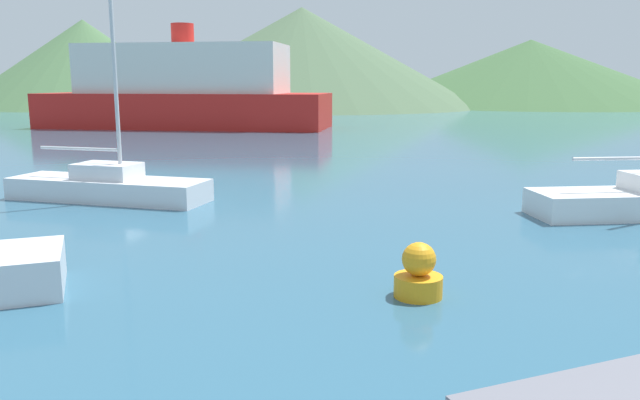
% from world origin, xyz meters
% --- Properties ---
extents(sailboat_outer, '(6.55, 3.87, 8.69)m').
position_xyz_m(sailboat_outer, '(-5.30, 20.81, 0.47)').
color(sailboat_outer, silver).
rests_on(sailboat_outer, ground_plane).
extents(ferry_distant, '(23.86, 12.25, 8.13)m').
position_xyz_m(ferry_distant, '(-7.12, 52.49, 2.87)').
color(ferry_distant, red).
rests_on(ferry_distant, ground_plane).
extents(buoy_marker, '(0.83, 0.83, 0.96)m').
position_xyz_m(buoy_marker, '(2.27, 11.29, 0.39)').
color(buoy_marker, orange).
rests_on(buoy_marker, ground_plane).
extents(hill_central, '(35.68, 35.68, 12.54)m').
position_xyz_m(hill_central, '(-27.45, 97.12, 6.27)').
color(hill_central, '#476B42').
rests_on(hill_central, ground_plane).
extents(hill_east, '(52.69, 52.69, 14.40)m').
position_xyz_m(hill_east, '(4.39, 95.97, 7.20)').
color(hill_east, '#4C6647').
rests_on(hill_east, ground_plane).
extents(hill_far_east, '(52.13, 52.13, 10.24)m').
position_xyz_m(hill_far_east, '(41.12, 100.42, 5.12)').
color(hill_far_east, '#3D6038').
rests_on(hill_far_east, ground_plane).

